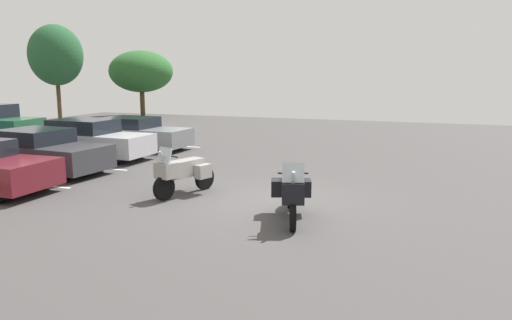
{
  "coord_description": "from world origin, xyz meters",
  "views": [
    {
      "loc": [
        -10.84,
        -3.57,
        3.13
      ],
      "look_at": [
        0.02,
        0.41,
        1.03
      ],
      "focal_mm": 33.38,
      "sensor_mm": 36.0,
      "label": 1
    }
  ],
  "objects_px": {
    "motorcycle_touring": "(292,191)",
    "car_grey": "(137,134)",
    "car_charcoal": "(43,152)",
    "motorcycle_second": "(183,172)",
    "car_silver": "(90,140)"
  },
  "relations": [
    {
      "from": "motorcycle_touring",
      "to": "car_grey",
      "type": "height_order",
      "value": "motorcycle_touring"
    },
    {
      "from": "motorcycle_touring",
      "to": "car_charcoal",
      "type": "height_order",
      "value": "car_charcoal"
    },
    {
      "from": "car_charcoal",
      "to": "car_grey",
      "type": "height_order",
      "value": "car_charcoal"
    },
    {
      "from": "motorcycle_second",
      "to": "car_silver",
      "type": "relative_size",
      "value": 0.43
    },
    {
      "from": "car_silver",
      "to": "motorcycle_touring",
      "type": "bearing_deg",
      "value": -117.35
    },
    {
      "from": "car_silver",
      "to": "car_charcoal",
      "type": "bearing_deg",
      "value": -172.76
    },
    {
      "from": "car_silver",
      "to": "motorcycle_second",
      "type": "bearing_deg",
      "value": -121.67
    },
    {
      "from": "motorcycle_touring",
      "to": "car_grey",
      "type": "relative_size",
      "value": 0.5
    },
    {
      "from": "motorcycle_second",
      "to": "motorcycle_touring",
      "type": "bearing_deg",
      "value": -108.54
    },
    {
      "from": "motorcycle_second",
      "to": "car_silver",
      "type": "distance_m",
      "value": 6.98
    },
    {
      "from": "motorcycle_touring",
      "to": "car_charcoal",
      "type": "xyz_separation_m",
      "value": [
        2.09,
        8.85,
        0.03
      ]
    },
    {
      "from": "motorcycle_second",
      "to": "car_charcoal",
      "type": "relative_size",
      "value": 0.47
    },
    {
      "from": "motorcycle_second",
      "to": "car_silver",
      "type": "height_order",
      "value": "car_silver"
    },
    {
      "from": "car_charcoal",
      "to": "car_silver",
      "type": "distance_m",
      "value": 2.68
    },
    {
      "from": "motorcycle_touring",
      "to": "car_charcoal",
      "type": "relative_size",
      "value": 0.51
    }
  ]
}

